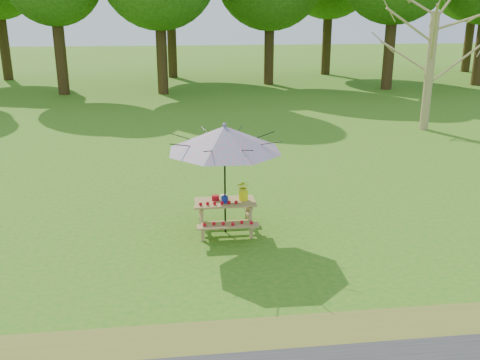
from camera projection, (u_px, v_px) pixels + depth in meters
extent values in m
plane|color=#2E7316|center=(183.00, 256.00, 9.79)|extent=(120.00, 120.00, 0.00)
cube|color=olive|center=(188.00, 347.00, 7.15)|extent=(120.00, 1.20, 0.01)
cylinder|color=#977E52|center=(429.00, 72.00, 19.49)|extent=(0.34, 0.34, 4.26)
cube|color=#A27F49|center=(225.00, 202.00, 10.65)|extent=(1.20, 0.62, 0.04)
cube|color=#A27F49|center=(228.00, 226.00, 10.22)|extent=(1.20, 0.22, 0.04)
cube|color=#A27F49|center=(223.00, 206.00, 11.26)|extent=(1.20, 0.22, 0.04)
cylinder|color=black|center=(225.00, 179.00, 10.51)|extent=(0.04, 0.04, 2.25)
cone|color=teal|center=(225.00, 138.00, 10.25)|extent=(2.92, 2.92, 0.49)
sphere|color=teal|center=(224.00, 125.00, 10.17)|extent=(0.08, 0.08, 0.08)
cube|color=#B30E17|center=(215.00, 198.00, 10.69)|extent=(0.14, 0.12, 0.10)
cylinder|color=#13249D|center=(225.00, 199.00, 10.54)|extent=(0.13, 0.13, 0.13)
cube|color=white|center=(224.00, 197.00, 10.80)|extent=(0.13, 0.13, 0.07)
cylinder|color=#FCFF0D|center=(243.00, 195.00, 10.69)|extent=(0.19, 0.19, 0.19)
imported|color=yellow|center=(243.00, 187.00, 10.64)|extent=(0.29, 0.26, 0.28)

